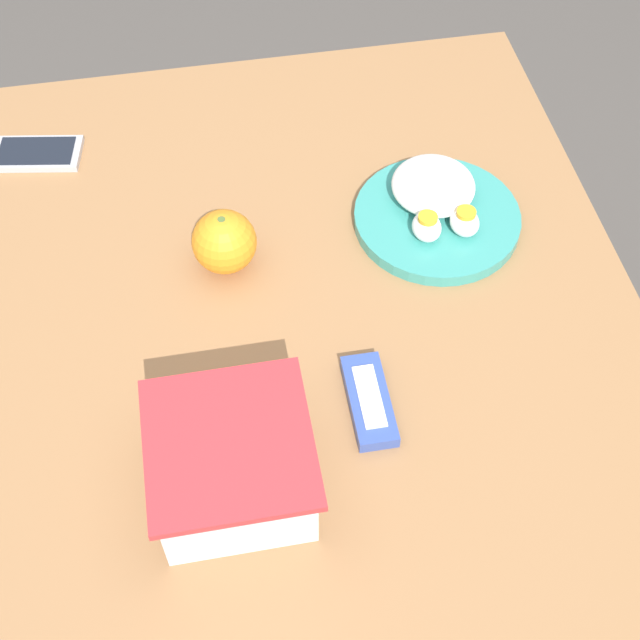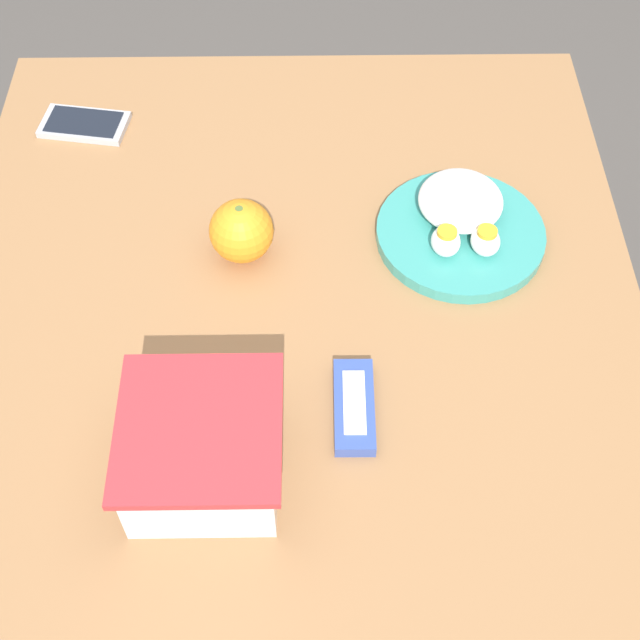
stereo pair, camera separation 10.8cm
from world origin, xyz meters
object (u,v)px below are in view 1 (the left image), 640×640
object	(u,v)px
food_container	(232,465)
orange_fruit	(224,242)
cell_phone	(37,153)
rice_plate	(436,207)
candy_bar	(369,401)

from	to	relation	value
food_container	orange_fruit	world-z (taller)	food_container
food_container	orange_fruit	xyz separation A→B (m)	(0.32, -0.03, -0.00)
food_container	cell_phone	xyz separation A→B (m)	(0.57, 0.22, -0.04)
orange_fruit	rice_plate	bearing A→B (deg)	-84.07
food_container	rice_plate	xyz separation A→B (m)	(0.35, -0.32, -0.02)
food_container	rice_plate	world-z (taller)	food_container
rice_plate	candy_bar	size ratio (longest dim) A/B	1.85
rice_plate	candy_bar	world-z (taller)	rice_plate
food_container	rice_plate	distance (m)	0.47
orange_fruit	food_container	bearing A→B (deg)	174.99
food_container	candy_bar	bearing A→B (deg)	-66.27
food_container	rice_plate	size ratio (longest dim) A/B	0.79
food_container	candy_bar	size ratio (longest dim) A/B	1.47
food_container	candy_bar	world-z (taller)	food_container
food_container	orange_fruit	bearing A→B (deg)	-5.01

